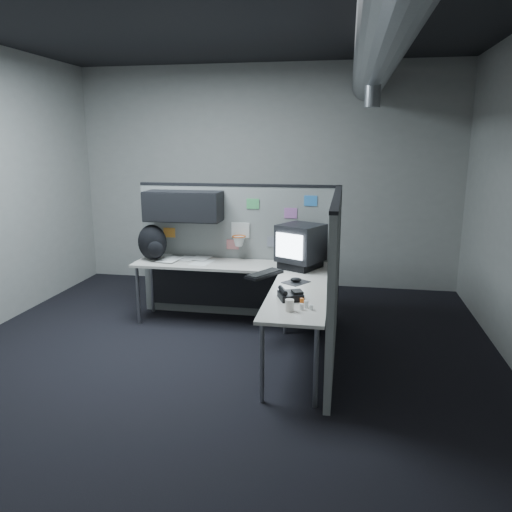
% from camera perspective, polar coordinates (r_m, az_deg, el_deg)
% --- Properties ---
extents(room, '(5.62, 5.62, 3.22)m').
position_cam_1_polar(room, '(4.55, 2.39, 12.65)').
color(room, black).
rests_on(room, ground).
extents(partition_back, '(2.44, 0.42, 1.63)m').
position_cam_1_polar(partition_back, '(6.02, -3.73, 2.20)').
color(partition_back, gray).
rests_on(partition_back, ground).
extents(partition_right, '(0.07, 2.23, 1.63)m').
position_cam_1_polar(partition_right, '(4.90, 8.91, -2.60)').
color(partition_right, gray).
rests_on(partition_right, ground).
extents(desk, '(2.31, 2.11, 0.73)m').
position_cam_1_polar(desk, '(5.52, -0.97, -2.87)').
color(desk, beige).
rests_on(desk, ground).
extents(monitor, '(0.58, 0.58, 0.49)m').
position_cam_1_polar(monitor, '(5.58, 5.12, 1.18)').
color(monitor, black).
rests_on(monitor, desk).
extents(keyboard, '(0.37, 0.48, 0.04)m').
position_cam_1_polar(keyboard, '(5.28, 0.95, -2.07)').
color(keyboard, black).
rests_on(keyboard, desk).
extents(mouse, '(0.30, 0.31, 0.05)m').
position_cam_1_polar(mouse, '(5.05, 4.58, -2.84)').
color(mouse, black).
rests_on(mouse, desk).
extents(phone, '(0.26, 0.28, 0.10)m').
position_cam_1_polar(phone, '(4.52, 3.91, -4.46)').
color(phone, black).
rests_on(phone, desk).
extents(bottles, '(0.13, 0.14, 0.07)m').
position_cam_1_polar(bottles, '(4.30, 5.58, -5.56)').
color(bottles, silver).
rests_on(bottles, desk).
extents(cup, '(0.09, 0.09, 0.10)m').
position_cam_1_polar(cup, '(4.20, 3.85, -5.65)').
color(cup, silver).
rests_on(cup, desk).
extents(papers, '(0.84, 0.59, 0.02)m').
position_cam_1_polar(papers, '(6.09, -8.53, -0.27)').
color(papers, white).
rests_on(papers, desk).
extents(backpack, '(0.41, 0.36, 0.43)m').
position_cam_1_polar(backpack, '(6.06, -11.73, 1.46)').
color(backpack, black).
rests_on(backpack, desk).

